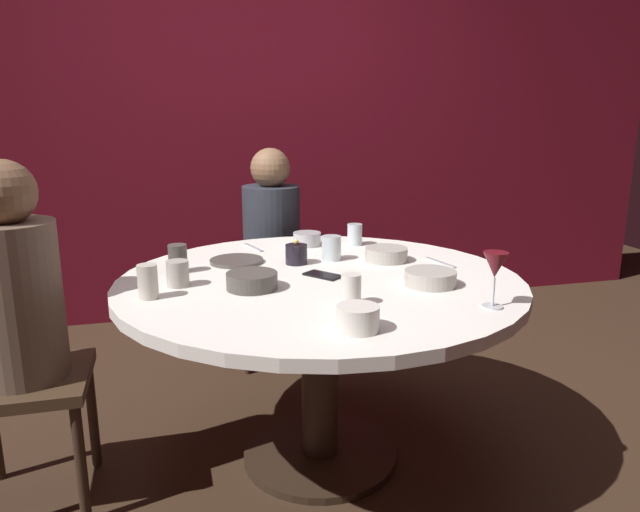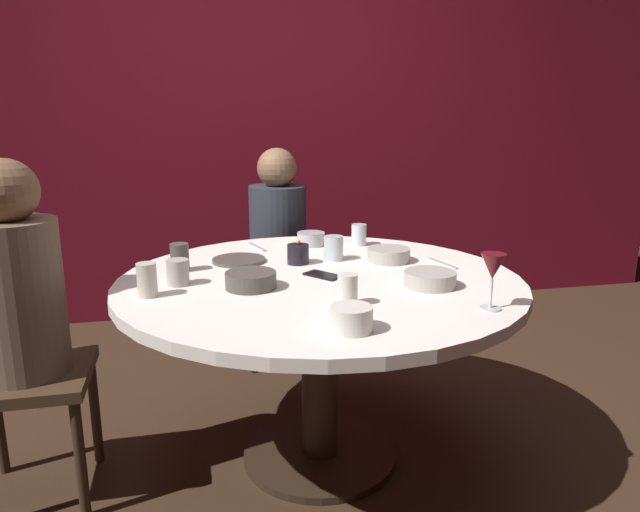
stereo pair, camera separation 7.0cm
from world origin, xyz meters
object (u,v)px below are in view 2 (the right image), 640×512
dinner_plate (239,260)px  bowl_salad_center (251,280)px  candle_holder (298,254)px  bowl_rice_portion (430,279)px  bowl_sauce_side (389,255)px  cup_by_right_diner (178,272)px  cup_far_edge (147,280)px  cell_phone (323,275)px  cup_near_candle (180,257)px  cup_by_left_diner (348,290)px  seated_diner_back (278,231)px  bowl_small_white (351,319)px  dining_table (320,312)px  bowl_serving_large (311,239)px  seated_diner_left (19,297)px  cup_center_front (359,235)px  cup_beside_wine (334,248)px  wine_glass (493,269)px

dinner_plate → bowl_salad_center: (0.01, -0.37, 0.02)m
candle_holder → bowl_rice_portion: (0.39, -0.41, -0.01)m
bowl_salad_center → bowl_sauce_side: (0.58, 0.25, -0.00)m
cup_by_right_diner → cup_far_edge: (-0.10, -0.12, 0.01)m
cell_phone → bowl_rice_portion: bowl_rice_portion is taller
cup_near_candle → cup_by_left_diner: bearing=-46.3°
seated_diner_back → cup_far_edge: bearing=-28.4°
cup_by_left_diner → cup_near_candle: bearing=133.7°
bowl_rice_portion → cup_by_right_diner: size_ratio=1.98×
bowl_rice_portion → cup_by_right_diner: cup_by_right_diner is taller
seated_diner_back → bowl_salad_center: (-0.26, -1.09, 0.05)m
bowl_small_white → bowl_salad_center: bearing=115.7°
dining_table → seated_diner_back: (0.00, 1.01, 0.11)m
bowl_small_white → candle_holder: bearing=90.4°
cup_near_candle → bowl_serving_large: bearing=29.1°
cup_far_edge → seated_diner_left: bearing=166.4°
bowl_sauce_side → cup_by_right_diner: size_ratio=1.89×
bowl_salad_center → cup_center_front: (0.55, 0.56, 0.02)m
bowl_small_white → cup_center_front: 1.08m
bowl_sauce_side → cup_by_right_diner: cup_by_right_diner is taller
bowl_rice_portion → dining_table: bearing=150.4°
seated_diner_back → cell_phone: seated_diner_back is taller
candle_holder → cup_beside_wine: bearing=8.7°
candle_holder → cup_center_front: bearing=38.8°
cup_near_candle → cup_by_right_diner: cup_near_candle is taller
cell_phone → dining_table: bearing=177.0°
bowl_rice_portion → cup_near_candle: size_ratio=1.69×
cell_phone → cup_beside_wine: cup_beside_wine is taller
seated_diner_left → bowl_serving_large: 1.21m
wine_glass → cup_near_candle: (-0.93, 0.67, -0.08)m
candle_holder → cup_far_edge: bearing=-150.7°
cup_by_left_diner → cup_far_edge: (-0.61, 0.23, 0.01)m
cup_by_left_diner → cup_center_front: (0.28, 0.81, -0.00)m
bowl_serving_large → cup_far_edge: 0.92m
seated_diner_back → seated_diner_left: bearing=-45.2°
bowl_small_white → cup_far_edge: size_ratio=1.07×
bowl_serving_large → bowl_rice_portion: bearing=-69.5°
bowl_serving_large → cup_by_right_diner: (-0.58, -0.51, 0.02)m
seated_diner_left → cup_center_front: size_ratio=12.37×
bowl_rice_portion → seated_diner_left: bearing=171.8°
wine_glass → bowl_salad_center: wine_glass is taller
cup_near_candle → cup_by_left_diner: (0.51, -0.54, -0.00)m
bowl_serving_large → cup_beside_wine: size_ratio=1.25×
cup_by_left_diner → dining_table: bearing=92.2°
seated_diner_back → bowl_small_white: bearing=-1.3°
dining_table → cup_beside_wine: bearing=65.0°
wine_glass → dinner_plate: (-0.70, 0.76, -0.12)m
cup_far_edge → candle_holder: bearing=29.3°
bowl_salad_center → bowl_small_white: (0.23, -0.47, 0.01)m
bowl_salad_center → bowl_rice_portion: size_ratio=0.98×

